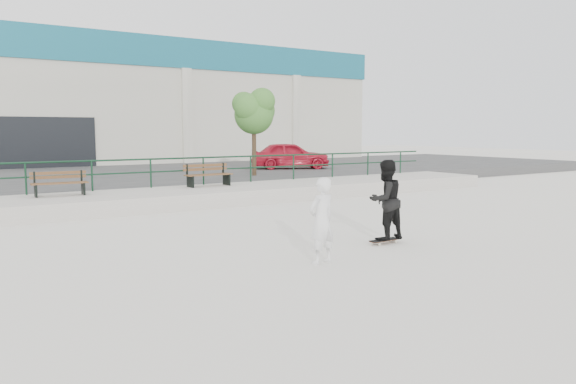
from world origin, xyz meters
TOP-DOWN VIEW (x-y plane):
  - ground at (0.00, 0.00)m, footprint 120.00×120.00m
  - ledge at (0.00, 9.50)m, footprint 30.00×3.00m
  - parking_strip at (0.00, 18.00)m, footprint 60.00×14.00m
  - railing at (-0.00, 10.80)m, footprint 28.00×0.06m
  - commercial_building at (-0.00, 31.99)m, footprint 44.20×16.33m
  - bench_left at (-2.17, 10.04)m, footprint 1.66×0.57m
  - bench_right at (2.91, 10.22)m, footprint 1.77×0.59m
  - tree at (6.69, 13.44)m, footprint 2.15×1.91m
  - red_car at (10.44, 16.25)m, footprint 4.40×3.22m
  - skateboard at (2.83, 0.93)m, footprint 0.79×0.25m
  - standing_skater at (2.83, 0.93)m, footprint 0.87×0.68m
  - seated_skater at (0.53, 0.20)m, footprint 0.65×0.47m

SIDE VIEW (x-z plane):
  - ground at x=0.00m, z-range 0.00..0.00m
  - skateboard at x=2.83m, z-range 0.03..0.12m
  - ledge at x=0.00m, z-range 0.00..0.50m
  - parking_strip at x=0.00m, z-range 0.00..0.50m
  - seated_skater at x=0.53m, z-range 0.00..1.64m
  - bench_left at x=-2.17m, z-range 0.50..1.25m
  - bench_right at x=2.91m, z-range 0.50..1.30m
  - standing_skater at x=2.83m, z-range 0.09..1.86m
  - red_car at x=10.44m, z-range 0.50..1.89m
  - railing at x=0.00m, z-range 0.73..1.76m
  - tree at x=6.69m, z-range 1.45..5.28m
  - commercial_building at x=0.00m, z-range 0.58..8.58m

